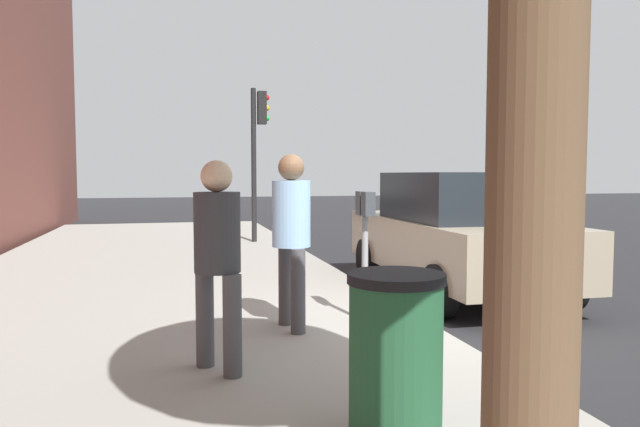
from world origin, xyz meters
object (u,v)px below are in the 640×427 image
at_px(parking_meter, 365,228).
at_px(pedestrian_at_meter, 291,226).
at_px(traffic_signal, 258,139).
at_px(trash_bin, 396,356).
at_px(pedestrian_bystander, 217,249).
at_px(parked_sedan_near, 456,232).

relative_size(parking_meter, pedestrian_at_meter, 0.78).
relative_size(traffic_signal, trash_bin, 3.56).
distance_m(parking_meter, trash_bin, 2.93).
height_order(traffic_signal, trash_bin, traffic_signal).
relative_size(parking_meter, pedestrian_bystander, 0.83).
relative_size(parked_sedan_near, traffic_signal, 1.23).
bearing_deg(pedestrian_bystander, pedestrian_at_meter, 22.54).
bearing_deg(parking_meter, parked_sedan_near, -47.34).
height_order(parking_meter, trash_bin, parking_meter).
xyz_separation_m(parking_meter, pedestrian_at_meter, (-0.12, 0.83, 0.05)).
bearing_deg(traffic_signal, pedestrian_bystander, 169.98).
xyz_separation_m(pedestrian_at_meter, trash_bin, (-2.67, -0.11, -0.56)).
xyz_separation_m(pedestrian_bystander, traffic_signal, (9.17, -1.62, 1.43)).
distance_m(pedestrian_bystander, parked_sedan_near, 4.84).
xyz_separation_m(pedestrian_at_meter, traffic_signal, (8.01, -0.79, 1.36)).
bearing_deg(parked_sedan_near, parking_meter, 132.66).
relative_size(pedestrian_at_meter, pedestrian_bystander, 1.05).
bearing_deg(pedestrian_bystander, traffic_signal, 48.18).
height_order(pedestrian_at_meter, trash_bin, pedestrian_at_meter).
height_order(pedestrian_at_meter, traffic_signal, traffic_signal).
height_order(pedestrian_at_meter, pedestrian_bystander, pedestrian_at_meter).
distance_m(traffic_signal, trash_bin, 10.87).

